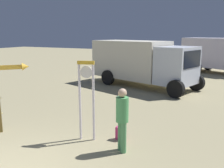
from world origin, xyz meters
The scene contains 6 objects.
standing_clock centered at (0.69, 2.63, 1.43)m, with size 0.49×0.22×2.37m.
arrow_sign centered at (-1.90, 2.12, 1.62)m, with size 0.83×0.89×2.50m.
person_near_clock centered at (1.93, 2.39, 0.97)m, with size 0.33×0.33×1.74m.
backpack centered at (1.58, 3.05, 0.19)m, with size 0.26×0.18×0.39m.
box_truck_near centered at (-0.56, 10.66, 1.51)m, with size 6.95×4.21×2.68m.
box_truck_far centered at (3.64, 17.91, 1.53)m, with size 7.04×4.41×2.74m.
Camera 1 is at (4.46, -3.32, 3.14)m, focal length 39.91 mm.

